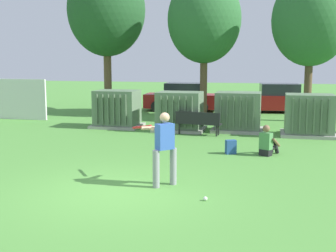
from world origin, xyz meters
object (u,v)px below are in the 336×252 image
batter (163,145)px  sports_ball (205,199)px  transformer_mid_east (238,112)px  backpack (231,147)px  parked_car_left_of_center (277,99)px  parked_car_leftmost (182,98)px  transformer_east (309,116)px  seated_spectator (268,143)px  transformer_mid_west (180,112)px  park_bench (198,122)px  transformer_west (117,109)px

batter → sports_ball: batter is taller
transformer_mid_east → backpack: 4.55m
parked_car_left_of_center → parked_car_leftmost: bearing=-174.2°
transformer_east → parked_car_leftmost: 9.66m
seated_spectator → parked_car_leftmost: bearing=113.9°
sports_ball → seated_spectator: bearing=76.0°
transformer_mid_east → parked_car_leftmost: size_ratio=0.49×
transformer_mid_west → transformer_east: 5.15m
sports_ball → seated_spectator: (1.22, 4.90, 0.33)m
transformer_east → batter: 8.86m
seated_spectator → parked_car_left_of_center: size_ratio=0.22×
transformer_east → seated_spectator: bearing=-110.8°
park_bench → backpack: bearing=-64.1°
parked_car_leftmost → parked_car_left_of_center: same height
batter → backpack: 4.17m
batter → seated_spectator: size_ratio=1.81×
transformer_mid_east → batter: (-1.11, -8.43, 0.19)m
transformer_mid_east → parked_car_leftmost: (-3.70, 6.72, -0.04)m
transformer_mid_west → transformer_mid_east: size_ratio=1.00×
transformer_east → park_bench: 4.30m
transformer_west → sports_ball: 10.70m
transformer_mid_west → sports_ball: bearing=-74.9°
batter → transformer_mid_east: bearing=82.5°
transformer_east → batter: bearing=-115.9°
batter → parked_car_leftmost: 15.37m
transformer_mid_east → transformer_east: bearing=-9.4°
park_bench → transformer_mid_east: bearing=41.2°
transformer_west → sports_ball: size_ratio=23.33×
park_bench → parked_car_left_of_center: size_ratio=0.42×
batter → park_bench: bearing=92.8°
batter → seated_spectator: batter is taller
transformer_mid_east → backpack: (0.11, -4.52, -0.57)m
batter → parked_car_left_of_center: size_ratio=0.40×
seated_spectator → parked_car_leftmost: 12.22m
transformer_west → parked_car_left_of_center: 10.06m
transformer_mid_east → sports_ball: size_ratio=23.33×
transformer_mid_east → parked_car_leftmost: same height
transformer_mid_east → sports_ball: 9.37m
transformer_mid_east → seated_spectator: bearing=-74.4°
transformer_west → transformer_mid_west: 2.87m
transformer_mid_west → backpack: transformer_mid_west is taller
transformer_mid_west → parked_car_leftmost: (-1.31, 7.07, -0.04)m
transformer_east → parked_car_left_of_center: 7.81m
transformer_mid_west → batter: bearing=-81.0°
transformer_east → parked_car_leftmost: same height
seated_spectator → parked_car_leftmost: (-4.94, 11.17, 0.38)m
transformer_west → parked_car_leftmost: same height
seated_spectator → parked_car_leftmost: size_ratio=0.23×
transformer_west → transformer_east: 8.02m
park_bench → batter: bearing=-87.2°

